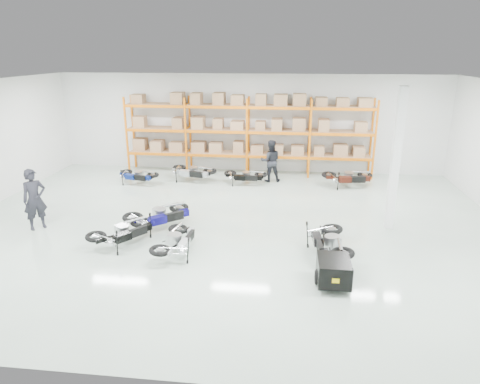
# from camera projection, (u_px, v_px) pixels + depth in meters

# --- Properties ---
(room) EXTENTS (18.00, 18.00, 18.00)m
(room) POSITION_uv_depth(u_px,v_px,m) (228.00, 160.00, 13.35)
(room) COLOR #B1C5B2
(room) RESTS_ON ground
(pallet_rack) EXTENTS (11.28, 0.98, 3.62)m
(pallet_rack) POSITION_uv_depth(u_px,v_px,m) (248.00, 125.00, 19.43)
(pallet_rack) COLOR orange
(pallet_rack) RESTS_ON ground
(structural_column) EXTENTS (0.25, 0.25, 4.50)m
(structural_column) POSITION_uv_depth(u_px,v_px,m) (396.00, 160.00, 13.25)
(structural_column) COLOR white
(structural_column) RESTS_ON ground
(moto_blue_centre) EXTENTS (2.09, 1.98, 1.25)m
(moto_blue_centre) POSITION_uv_depth(u_px,v_px,m) (159.00, 212.00, 13.68)
(moto_blue_centre) COLOR #0C0855
(moto_blue_centre) RESTS_ON ground
(moto_silver_left) EXTENTS (1.01, 1.81, 1.13)m
(moto_silver_left) POSITION_uv_depth(u_px,v_px,m) (177.00, 237.00, 11.96)
(moto_silver_left) COLOR #B5B9BD
(moto_silver_left) RESTS_ON ground
(moto_black_far_left) EXTENTS (1.76, 1.95, 1.15)m
(moto_black_far_left) POSITION_uv_depth(u_px,v_px,m) (122.00, 228.00, 12.52)
(moto_black_far_left) COLOR black
(moto_black_far_left) RESTS_ON ground
(moto_touring_right) EXTENTS (1.09, 1.96, 1.22)m
(moto_touring_right) POSITION_uv_depth(u_px,v_px,m) (329.00, 237.00, 11.83)
(moto_touring_right) COLOR black
(moto_touring_right) RESTS_ON ground
(trailer) EXTENTS (0.88, 1.66, 0.69)m
(trailer) POSITION_uv_depth(u_px,v_px,m) (334.00, 271.00, 10.38)
(trailer) COLOR black
(trailer) RESTS_ON ground
(moto_back_a) EXTENTS (1.74, 1.15, 1.04)m
(moto_back_a) POSITION_uv_depth(u_px,v_px,m) (137.00, 173.00, 18.35)
(moto_back_a) COLOR navy
(moto_back_a) RESTS_ON ground
(moto_back_b) EXTENTS (2.01, 1.37, 1.19)m
(moto_back_b) POSITION_uv_depth(u_px,v_px,m) (192.00, 169.00, 18.73)
(moto_back_b) COLOR #9DA1A6
(moto_back_b) RESTS_ON ground
(moto_back_c) EXTENTS (1.65, 0.88, 1.04)m
(moto_back_c) POSITION_uv_depth(u_px,v_px,m) (245.00, 173.00, 18.27)
(moto_back_c) COLOR black
(moto_back_c) RESTS_ON ground
(moto_back_d) EXTENTS (1.91, 1.09, 1.18)m
(moto_back_d) POSITION_uv_depth(u_px,v_px,m) (348.00, 174.00, 17.90)
(moto_back_d) COLOR #3A130B
(moto_back_d) RESTS_ON ground
(person_left) EXTENTS (0.84, 0.85, 1.98)m
(person_left) POSITION_uv_depth(u_px,v_px,m) (35.00, 199.00, 13.58)
(person_left) COLOR black
(person_left) RESTS_ON ground
(person_back) EXTENTS (0.99, 0.83, 1.84)m
(person_back) POSITION_uv_depth(u_px,v_px,m) (270.00, 161.00, 18.60)
(person_back) COLOR black
(person_back) RESTS_ON ground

